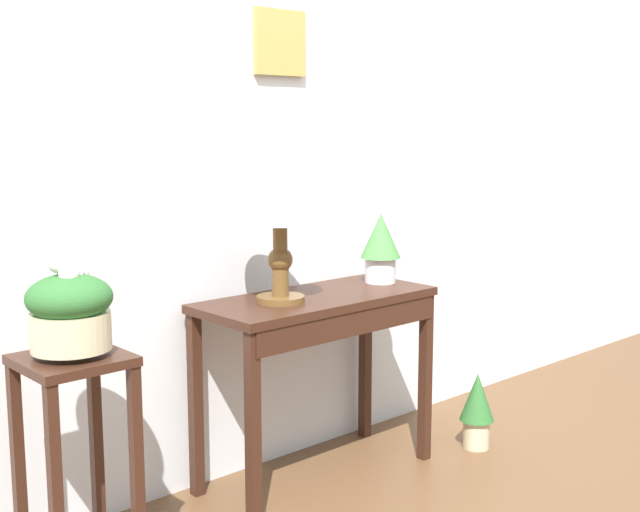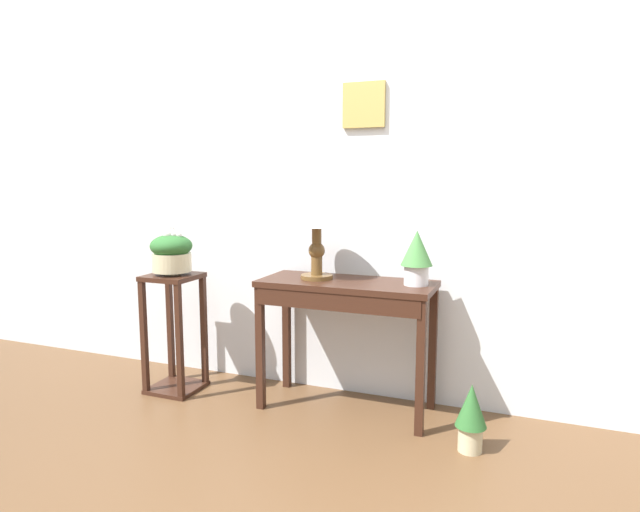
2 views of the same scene
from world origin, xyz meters
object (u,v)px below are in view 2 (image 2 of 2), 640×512
(table_lamp, at_px, (317,216))
(potted_plant_on_console, at_px, (417,255))
(potted_plant_floor, at_px, (471,414))
(console_table, at_px, (346,302))
(planter_bowl_wide, at_px, (171,252))
(pedestal_stand_left, at_px, (175,333))

(table_lamp, bearing_deg, potted_plant_on_console, 2.03)
(table_lamp, xyz_separation_m, potted_plant_on_console, (0.60, 0.02, -0.21))
(potted_plant_floor, bearing_deg, potted_plant_on_console, 140.90)
(console_table, height_order, table_lamp, table_lamp)
(planter_bowl_wide, relative_size, potted_plant_floor, 0.92)
(table_lamp, bearing_deg, console_table, -6.91)
(console_table, relative_size, potted_plant_on_console, 3.31)
(console_table, relative_size, planter_bowl_wide, 3.12)
(table_lamp, bearing_deg, pedestal_stand_left, -172.23)
(console_table, distance_m, pedestal_stand_left, 1.18)
(planter_bowl_wide, height_order, potted_plant_floor, planter_bowl_wide)
(table_lamp, bearing_deg, potted_plant_floor, -15.69)
(planter_bowl_wide, bearing_deg, console_table, 5.32)
(console_table, bearing_deg, potted_plant_floor, -17.81)
(table_lamp, relative_size, pedestal_stand_left, 0.66)
(potted_plant_floor, bearing_deg, planter_bowl_wide, 175.86)
(console_table, height_order, potted_plant_on_console, potted_plant_on_console)
(table_lamp, distance_m, pedestal_stand_left, 1.24)
(planter_bowl_wide, distance_m, potted_plant_floor, 2.04)
(planter_bowl_wide, bearing_deg, potted_plant_on_console, 5.57)
(pedestal_stand_left, height_order, potted_plant_floor, pedestal_stand_left)
(potted_plant_on_console, height_order, planter_bowl_wide, planter_bowl_wide)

